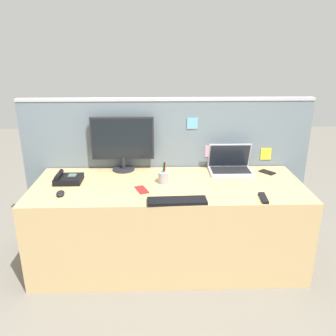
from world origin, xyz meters
The scene contains 12 objects.
ground_plane centered at (0.00, 0.00, 0.00)m, with size 10.00×10.00×0.00m, color slate.
desk centered at (0.00, 0.00, 0.36)m, with size 2.17×0.81×0.72m, color tan.
cubicle_divider centered at (0.00, 0.44, 0.67)m, with size 2.58×0.07×1.34m.
desktop_monitor centered at (-0.39, 0.35, 0.98)m, with size 0.55×0.19×0.48m.
laptop centered at (0.55, 0.28, 0.78)m, with size 0.37×0.26×0.24m.
desk_phone centered at (-0.82, 0.07, 0.74)m, with size 0.21×0.19×0.08m.
keyboard_main centered at (0.05, -0.34, 0.73)m, with size 0.42×0.13×0.02m, color black.
computer_mouse_right_hand centered at (-0.81, -0.19, 0.73)m, with size 0.06×0.10×0.03m, color black.
pen_cup centered at (-0.04, 0.03, 0.76)m, with size 0.08×0.08×0.19m.
cell_phone_red_case centered at (-0.21, -0.12, 0.72)m, with size 0.07×0.15×0.01m, color #B22323.
cell_phone_black_slab centered at (0.87, 0.24, 0.72)m, with size 0.07×0.13×0.01m, color black.
tv_remote centered at (0.68, -0.31, 0.73)m, with size 0.04×0.17×0.02m, color black.
Camera 1 is at (-0.08, -2.59, 1.79)m, focal length 37.35 mm.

